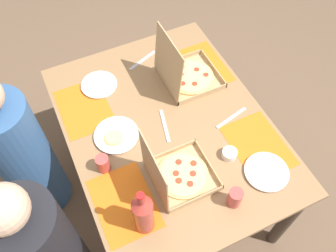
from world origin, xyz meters
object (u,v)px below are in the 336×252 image
object	(u,v)px
soda_bottle	(143,214)
plate_near_left	(99,85)
plate_far_right	(266,172)
pizza_box_corner_left	(186,74)
cup_spare	(103,164)
diner_right_seat	(23,156)
pizza_box_corner_right	(177,174)
cup_clear_left	(235,198)
plate_middle	(116,135)
condiment_bowl	(229,154)

from	to	relation	value
soda_bottle	plate_near_left	bearing A→B (deg)	-5.34
plate_near_left	plate_far_right	world-z (taller)	same
soda_bottle	pizza_box_corner_left	bearing A→B (deg)	-38.51
cup_spare	diner_right_seat	distance (m)	0.62
pizza_box_corner_right	cup_clear_left	size ratio (longest dim) A/B	3.09
pizza_box_corner_right	diner_right_seat	xyz separation A→B (m)	(0.60, 0.68, -0.28)
pizza_box_corner_left	cup_clear_left	distance (m)	0.77
plate_middle	plate_far_right	size ratio (longest dim) A/B	1.08
condiment_bowl	diner_right_seat	distance (m)	1.17
pizza_box_corner_left	plate_middle	bearing A→B (deg)	111.39
plate_far_right	plate_near_left	bearing A→B (deg)	32.42
cup_clear_left	pizza_box_corner_left	bearing A→B (deg)	-10.08
plate_near_left	condiment_bowl	xyz separation A→B (m)	(-0.71, -0.44, 0.01)
plate_middle	condiment_bowl	distance (m)	0.58
plate_near_left	cup_spare	xyz separation A→B (m)	(-0.51, 0.15, 0.04)
plate_middle	cup_clear_left	xyz separation A→B (m)	(-0.57, -0.36, 0.04)
pizza_box_corner_left	soda_bottle	distance (m)	0.88
pizza_box_corner_right	condiment_bowl	distance (m)	0.29
plate_far_right	cup_spare	size ratio (longest dim) A/B	2.33
soda_bottle	diner_right_seat	xyz separation A→B (m)	(0.74, 0.46, -0.36)
pizza_box_corner_right	cup_clear_left	bearing A→B (deg)	-139.54
plate_middle	diner_right_seat	bearing A→B (deg)	63.74
soda_bottle	plate_middle	bearing A→B (deg)	-5.55
cup_clear_left	condiment_bowl	size ratio (longest dim) A/B	1.38
plate_near_left	diner_right_seat	distance (m)	0.60
plate_near_left	plate_middle	bearing A→B (deg)	174.94
pizza_box_corner_right	cup_spare	distance (m)	0.36
cup_spare	condiment_bowl	size ratio (longest dim) A/B	1.22
plate_middle	cup_spare	bearing A→B (deg)	141.33
pizza_box_corner_right	diner_right_seat	world-z (taller)	diner_right_seat
soda_bottle	cup_spare	bearing A→B (deg)	11.57
cup_spare	cup_clear_left	xyz separation A→B (m)	(-0.42, -0.48, 0.01)
condiment_bowl	cup_clear_left	bearing A→B (deg)	153.82
soda_bottle	diner_right_seat	world-z (taller)	diner_right_seat
plate_far_right	cup_clear_left	world-z (taller)	cup_clear_left
diner_right_seat	pizza_box_corner_right	bearing A→B (deg)	-131.32
cup_spare	diner_right_seat	bearing A→B (deg)	44.36
soda_bottle	cup_clear_left	size ratio (longest dim) A/B	3.11
pizza_box_corner_right	condiment_bowl	size ratio (longest dim) A/B	4.25
plate_middle	cup_spare	size ratio (longest dim) A/B	2.52
plate_middle	condiment_bowl	world-z (taller)	condiment_bowl
cup_clear_left	pizza_box_corner_right	bearing A→B (deg)	40.46
cup_spare	condiment_bowl	world-z (taller)	cup_spare
pizza_box_corner_right	plate_middle	xyz separation A→B (m)	(0.35, 0.18, -0.04)
soda_bottle	diner_right_seat	size ratio (longest dim) A/B	0.28
plate_middle	cup_clear_left	size ratio (longest dim) A/B	2.24
pizza_box_corner_right	plate_far_right	world-z (taller)	pizza_box_corner_right
plate_far_right	pizza_box_corner_left	bearing A→B (deg)	7.15
plate_middle	plate_far_right	world-z (taller)	plate_middle
diner_right_seat	plate_near_left	bearing A→B (deg)	-77.95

